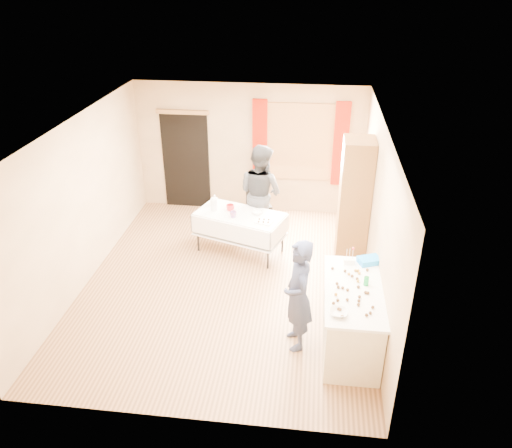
# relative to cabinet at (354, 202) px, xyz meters

# --- Properties ---
(floor) EXTENTS (4.50, 5.50, 0.02)m
(floor) POSITION_rel_cabinet_xyz_m (-1.99, -1.02, -1.08)
(floor) COLOR #9E7047
(floor) RESTS_ON ground
(ceiling) EXTENTS (4.50, 5.50, 0.02)m
(ceiling) POSITION_rel_cabinet_xyz_m (-1.99, -1.02, 1.54)
(ceiling) COLOR white
(ceiling) RESTS_ON floor
(wall_back) EXTENTS (4.50, 0.02, 2.60)m
(wall_back) POSITION_rel_cabinet_xyz_m (-1.99, 1.74, 0.23)
(wall_back) COLOR tan
(wall_back) RESTS_ON floor
(wall_front) EXTENTS (4.50, 0.02, 2.60)m
(wall_front) POSITION_rel_cabinet_xyz_m (-1.99, -3.78, 0.23)
(wall_front) COLOR tan
(wall_front) RESTS_ON floor
(wall_left) EXTENTS (0.02, 5.50, 2.60)m
(wall_left) POSITION_rel_cabinet_xyz_m (-4.25, -1.02, 0.23)
(wall_left) COLOR tan
(wall_left) RESTS_ON floor
(wall_right) EXTENTS (0.02, 5.50, 2.60)m
(wall_right) POSITION_rel_cabinet_xyz_m (0.27, -1.02, 0.23)
(wall_right) COLOR tan
(wall_right) RESTS_ON floor
(window_frame) EXTENTS (1.32, 0.06, 1.52)m
(window_frame) POSITION_rel_cabinet_xyz_m (-0.99, 1.70, 0.43)
(window_frame) COLOR olive
(window_frame) RESTS_ON wall_back
(window_pane) EXTENTS (1.20, 0.02, 1.40)m
(window_pane) POSITION_rel_cabinet_xyz_m (-0.99, 1.68, 0.43)
(window_pane) COLOR white
(window_pane) RESTS_ON wall_back
(curtain_left) EXTENTS (0.28, 0.06, 1.65)m
(curtain_left) POSITION_rel_cabinet_xyz_m (-1.77, 1.65, 0.43)
(curtain_left) COLOR #921101
(curtain_left) RESTS_ON wall_back
(curtain_right) EXTENTS (0.28, 0.06, 1.65)m
(curtain_right) POSITION_rel_cabinet_xyz_m (-0.21, 1.65, 0.43)
(curtain_right) COLOR #921101
(curtain_right) RESTS_ON wall_back
(doorway) EXTENTS (0.95, 0.04, 2.00)m
(doorway) POSITION_rel_cabinet_xyz_m (-3.29, 1.71, -0.07)
(doorway) COLOR black
(doorway) RESTS_ON floor
(door_lintel) EXTENTS (1.05, 0.06, 0.08)m
(door_lintel) POSITION_rel_cabinet_xyz_m (-3.29, 1.68, 0.95)
(door_lintel) COLOR olive
(door_lintel) RESTS_ON wall_back
(cabinet) EXTENTS (0.50, 0.60, 2.15)m
(cabinet) POSITION_rel_cabinet_xyz_m (0.00, 0.00, 0.00)
(cabinet) COLOR brown
(cabinet) RESTS_ON floor
(counter) EXTENTS (0.75, 1.59, 0.91)m
(counter) POSITION_rel_cabinet_xyz_m (-0.10, -2.29, -0.62)
(counter) COLOR beige
(counter) RESTS_ON floor
(party_table) EXTENTS (1.69, 1.23, 0.75)m
(party_table) POSITION_rel_cabinet_xyz_m (-1.92, -0.03, -0.63)
(party_table) COLOR black
(party_table) RESTS_ON floor
(chair) EXTENTS (0.54, 0.54, 1.02)m
(chair) POSITION_rel_cabinet_xyz_m (-1.71, 0.99, -0.77)
(chair) COLOR black
(chair) RESTS_ON floor
(girl) EXTENTS (0.77, 0.67, 1.58)m
(girl) POSITION_rel_cabinet_xyz_m (-0.81, -2.35, -0.28)
(girl) COLOR #222947
(girl) RESTS_ON floor
(woman) EXTENTS (1.52, 1.50, 1.80)m
(woman) POSITION_rel_cabinet_xyz_m (-1.63, 0.55, -0.17)
(woman) COLOR black
(woman) RESTS_ON floor
(soda_can) EXTENTS (0.08, 0.08, 0.12)m
(soda_can) POSITION_rel_cabinet_xyz_m (0.05, -2.18, -0.10)
(soda_can) COLOR #158033
(soda_can) RESTS_ON counter
(mixing_bowl) EXTENTS (0.27, 0.27, 0.05)m
(mixing_bowl) POSITION_rel_cabinet_xyz_m (-0.32, -2.83, -0.14)
(mixing_bowl) COLOR white
(mixing_bowl) RESTS_ON counter
(foam_block) EXTENTS (0.15, 0.11, 0.08)m
(foam_block) POSITION_rel_cabinet_xyz_m (-0.15, -1.68, -0.12)
(foam_block) COLOR white
(foam_block) RESTS_ON counter
(blue_basket) EXTENTS (0.35, 0.30, 0.08)m
(blue_basket) POSITION_rel_cabinet_xyz_m (0.13, -1.63, -0.12)
(blue_basket) COLOR #1682E6
(blue_basket) RESTS_ON counter
(pitcher) EXTENTS (0.15, 0.15, 0.22)m
(pitcher) POSITION_rel_cabinet_xyz_m (-2.39, 0.03, -0.21)
(pitcher) COLOR silver
(pitcher) RESTS_ON party_table
(cup_red) EXTENTS (0.23, 0.23, 0.11)m
(cup_red) POSITION_rel_cabinet_xyz_m (-2.11, 0.07, -0.27)
(cup_red) COLOR red
(cup_red) RESTS_ON party_table
(cup_rainbow) EXTENTS (0.21, 0.21, 0.11)m
(cup_rainbow) POSITION_rel_cabinet_xyz_m (-2.01, -0.18, -0.27)
(cup_rainbow) COLOR red
(cup_rainbow) RESTS_ON party_table
(small_bowl) EXTENTS (0.22, 0.22, 0.06)m
(small_bowl) POSITION_rel_cabinet_xyz_m (-1.62, -0.01, -0.30)
(small_bowl) COLOR white
(small_bowl) RESTS_ON party_table
(pastry_tray) EXTENTS (0.33, 0.28, 0.02)m
(pastry_tray) POSITION_rel_cabinet_xyz_m (-1.48, -0.31, -0.31)
(pastry_tray) COLOR white
(pastry_tray) RESTS_ON party_table
(bottle) EXTENTS (0.11, 0.11, 0.17)m
(bottle) POSITION_rel_cabinet_xyz_m (-2.43, 0.32, -0.24)
(bottle) COLOR white
(bottle) RESTS_ON party_table
(cake_balls) EXTENTS (0.51, 1.09, 0.04)m
(cake_balls) POSITION_rel_cabinet_xyz_m (-0.13, -2.34, -0.14)
(cake_balls) COLOR #3F2314
(cake_balls) RESTS_ON counter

